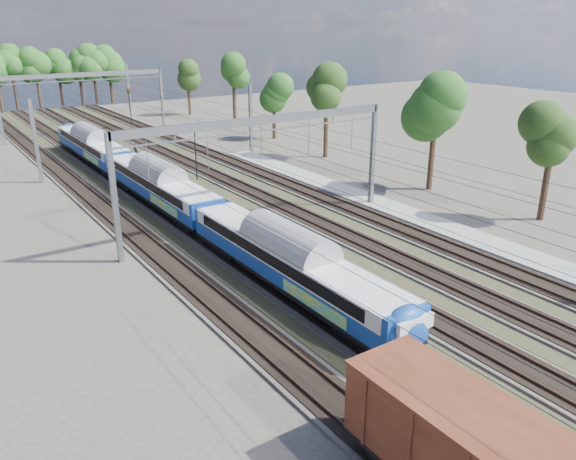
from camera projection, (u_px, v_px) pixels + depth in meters
track_bed at (184, 186)px, 56.54m from camera, size 21.00×130.00×0.34m
platform at (462, 234)px, 43.45m from camera, size 3.00×70.00×0.30m
catenary at (154, 113)px, 60.50m from camera, size 25.65×130.00×9.00m
tree_belt at (99, 70)px, 95.28m from camera, size 40.06×100.62×12.16m
emu_train at (160, 181)px, 49.29m from camera, size 2.91×61.66×4.26m
worker at (136, 152)px, 67.36m from camera, size 0.74×0.86×2.00m
signal_near at (195, 144)px, 57.76m from camera, size 0.41×0.37×5.98m
signal_far at (130, 102)px, 89.76m from camera, size 0.38×0.35×5.69m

